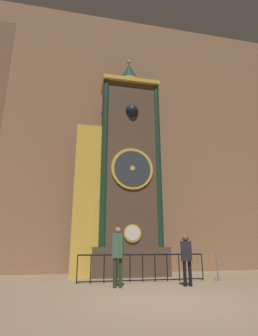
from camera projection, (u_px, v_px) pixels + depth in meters
The scene contains 7 objects.
ground_plane at pixel (167, 300), 6.28m from camera, with size 28.00×28.00×0.00m, color #847056.
cathedral_back_wall at pixel (121, 130), 14.42m from camera, with size 24.00×0.32×14.72m.
clock_tower at pixel (122, 173), 12.33m from camera, with size 4.17×1.77×10.86m.
railing_fence at pixel (143, 266), 9.47m from camera, with size 4.70×0.05×0.95m.
visitor_near at pixel (118, 251), 8.36m from camera, with size 0.39×0.32×1.83m.
visitor_far at pixel (186, 255), 8.62m from camera, with size 0.39×0.31×1.60m.
stanchion_post at pixel (218, 271), 9.79m from camera, with size 0.28×0.28×1.00m.
Camera 1 is at (-2.30, -6.59, 1.30)m, focal length 28.00 mm.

